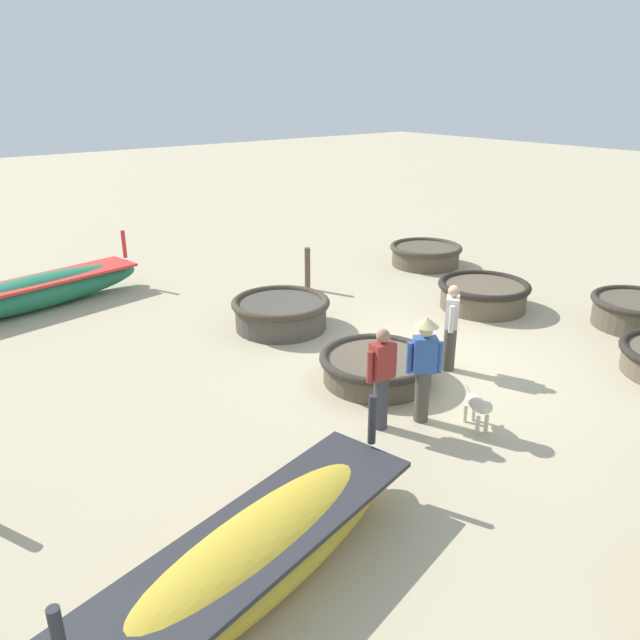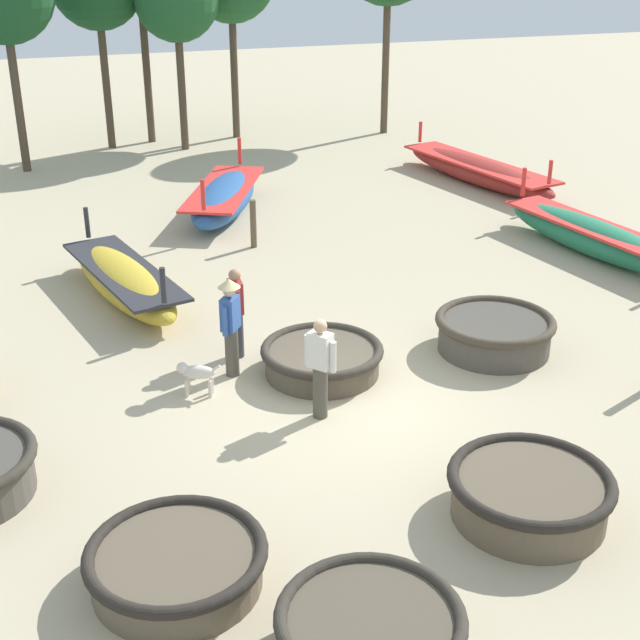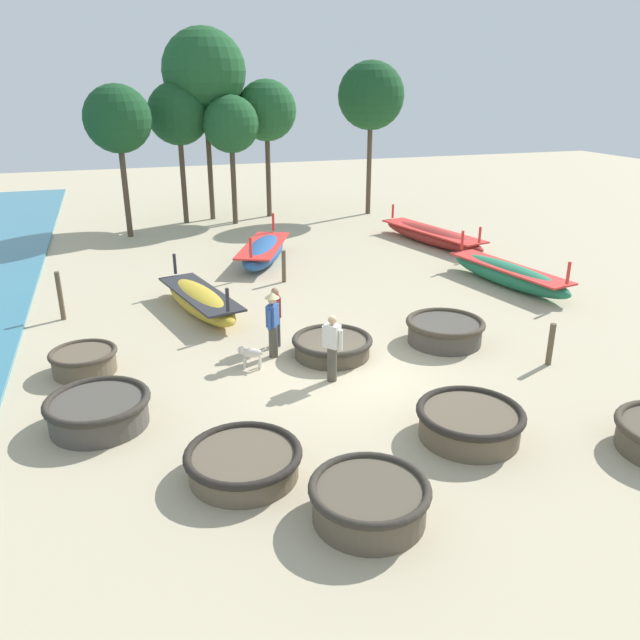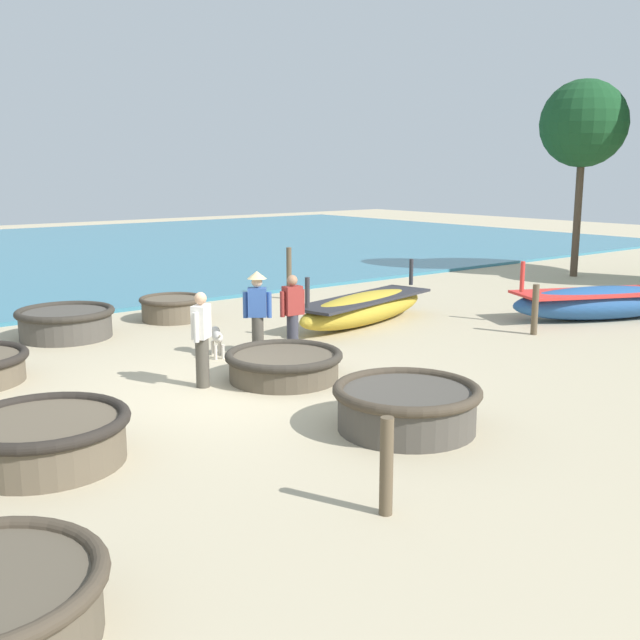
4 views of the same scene
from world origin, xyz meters
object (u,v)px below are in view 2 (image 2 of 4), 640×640
(mooring_post_shoreline, at_px, (253,224))
(fisherman_standing_left, at_px, (231,321))
(dog, at_px, (196,373))
(coracle_front_right, at_px, (370,635))
(coracle_beside_post, at_px, (494,332))
(long_boat_ochre_hull, at_px, (592,236))
(tree_rightmost, at_px, (176,0))
(coracle_far_right, at_px, (177,564))
(fisherman_with_hat, at_px, (236,311))
(coracle_front_left, at_px, (322,358))
(long_boat_red_hull, at_px, (478,171))
(long_boat_green_hull, at_px, (124,281))
(long_boat_white_hull, at_px, (224,197))
(fisherman_crouching, at_px, (320,366))
(coracle_far_left, at_px, (530,493))

(mooring_post_shoreline, bearing_deg, fisherman_standing_left, -107.70)
(dog, relative_size, mooring_post_shoreline, 0.60)
(coracle_front_right, distance_m, mooring_post_shoreline, 12.44)
(coracle_beside_post, height_order, long_boat_ochre_hull, long_boat_ochre_hull)
(coracle_beside_post, bearing_deg, tree_rightmost, 98.05)
(coracle_far_right, relative_size, fisherman_with_hat, 1.29)
(coracle_far_right, xyz_separation_m, coracle_front_left, (3.12, 4.28, -0.01))
(coracle_front_right, bearing_deg, fisherman_standing_left, 88.90)
(fisherman_standing_left, bearing_deg, long_boat_ochre_hull, 19.48)
(long_boat_red_hull, xyz_separation_m, mooring_post_shoreline, (-7.27, -3.20, 0.19))
(long_boat_green_hull, bearing_deg, mooring_post_shoreline, 34.32)
(coracle_front_left, height_order, long_boat_red_hull, long_boat_red_hull)
(fisherman_with_hat, xyz_separation_m, mooring_post_shoreline, (1.64, 5.24, -0.29))
(long_boat_white_hull, height_order, dog, long_boat_white_hull)
(long_boat_white_hull, distance_m, long_boat_red_hull, 7.35)
(coracle_front_left, relative_size, fisherman_crouching, 1.27)
(coracle_far_left, xyz_separation_m, tree_rightmost, (-0.45, 20.49, 4.19))
(long_boat_white_hull, bearing_deg, tree_rightmost, 87.34)
(coracle_far_left, bearing_deg, coracle_far_right, 178.30)
(coracle_front_left, relative_size, tree_rightmost, 0.34)
(long_boat_red_hull, bearing_deg, fisherman_crouching, -127.35)
(long_boat_white_hull, relative_size, fisherman_with_hat, 2.97)
(coracle_front_left, xyz_separation_m, tree_rightmost, (0.75, 16.09, 4.26))
(long_boat_white_hull, xyz_separation_m, long_boat_red_hull, (7.33, 0.52, -0.05))
(coracle_far_left, height_order, long_boat_green_hull, long_boat_green_hull)
(coracle_far_left, distance_m, mooring_post_shoreline, 10.71)
(coracle_front_left, height_order, long_boat_white_hull, long_boat_white_hull)
(long_boat_white_hull, bearing_deg, coracle_beside_post, -73.88)
(fisherman_standing_left, bearing_deg, coracle_far_left, -61.64)
(coracle_front_right, relative_size, fisherman_with_hat, 1.21)
(coracle_front_right, bearing_deg, fisherman_crouching, 77.40)
(coracle_beside_post, height_order, fisherman_crouching, fisherman_crouching)
(dog, bearing_deg, coracle_front_right, -84.63)
(coracle_front_right, relative_size, dog, 2.91)
(fisherman_standing_left, bearing_deg, long_boat_green_hull, 108.38)
(fisherman_standing_left, xyz_separation_m, tree_rightmost, (2.14, 15.68, 3.57))
(fisherman_crouching, bearing_deg, long_boat_white_hull, 85.08)
(fisherman_with_hat, bearing_deg, coracle_front_left, -41.82)
(coracle_front_left, distance_m, long_boat_red_hull, 12.24)
(long_boat_green_hull, bearing_deg, fisherman_standing_left, -71.62)
(long_boat_red_hull, bearing_deg, long_boat_green_hull, -152.86)
(coracle_far_left, xyz_separation_m, long_boat_green_hull, (-3.84, 8.55, 0.04))
(coracle_far_left, distance_m, dog, 5.44)
(long_boat_green_hull, xyz_separation_m, fisherman_standing_left, (1.24, -3.74, 0.58))
(coracle_far_right, bearing_deg, dog, 76.03)
(coracle_front_right, bearing_deg, long_boat_ochre_hull, 46.80)
(coracle_far_right, distance_m, fisherman_standing_left, 5.04)
(coracle_far_right, height_order, fisherman_standing_left, fisherman_standing_left)
(long_boat_white_hull, xyz_separation_m, fisherman_crouching, (-0.88, -10.25, 0.43))
(long_boat_red_hull, bearing_deg, coracle_front_right, -120.92)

